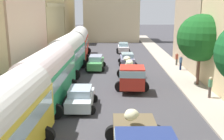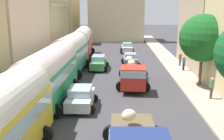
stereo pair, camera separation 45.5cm
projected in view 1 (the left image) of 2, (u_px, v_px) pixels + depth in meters
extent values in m
plane|color=#3C3A3F|center=(112.00, 68.00, 31.23)|extent=(154.00, 154.00, 0.00)
cube|color=#AEAC9F|center=(51.00, 67.00, 31.25)|extent=(2.50, 70.00, 0.14)
cube|color=#A3988A|center=(174.00, 68.00, 31.18)|extent=(2.50, 70.00, 0.14)
cube|color=beige|center=(13.00, 35.00, 28.66)|extent=(4.50, 13.05, 8.08)
cube|color=tan|center=(45.00, 30.00, 41.67)|extent=(4.16, 12.94, 7.02)
cube|color=#C0B582|center=(44.00, 5.00, 40.79)|extent=(4.57, 12.94, 0.49)
cube|color=tan|center=(62.00, 14.00, 54.86)|extent=(4.16, 13.49, 11.20)
cube|color=tan|center=(207.00, 26.00, 30.64)|extent=(4.89, 10.52, 9.70)
cube|color=beige|center=(113.00, 15.00, 55.67)|extent=(11.11, 7.89, 10.58)
cylinder|color=black|center=(4.00, 135.00, 13.89)|extent=(1.00, 0.35, 1.00)
cylinder|color=black|center=(47.00, 136.00, 13.79)|extent=(1.00, 0.35, 1.00)
cube|color=#299B62|center=(50.00, 81.00, 19.67)|extent=(2.66, 9.64, 2.39)
cylinder|color=silver|center=(49.00, 65.00, 19.39)|extent=(2.61, 9.44, 2.39)
cube|color=#99B7C6|center=(49.00, 74.00, 19.55)|extent=(2.70, 8.87, 0.76)
cylinder|color=black|center=(46.00, 85.00, 22.87)|extent=(1.00, 0.35, 1.00)
cylinder|color=black|center=(73.00, 85.00, 22.81)|extent=(1.00, 0.35, 1.00)
cylinder|color=black|center=(21.00, 111.00, 17.09)|extent=(1.00, 0.35, 1.00)
cylinder|color=black|center=(57.00, 111.00, 17.03)|extent=(1.00, 0.35, 1.00)
cube|color=#338C69|center=(69.00, 58.00, 28.42)|extent=(2.82, 8.43, 2.40)
cylinder|color=silver|center=(69.00, 47.00, 28.15)|extent=(2.76, 8.26, 2.44)
cube|color=#99B7C6|center=(69.00, 53.00, 28.30)|extent=(2.84, 7.77, 0.77)
cylinder|color=black|center=(64.00, 64.00, 31.27)|extent=(1.00, 0.35, 1.00)
cylinder|color=black|center=(84.00, 64.00, 31.16)|extent=(1.00, 0.35, 1.00)
cylinder|color=black|center=(53.00, 75.00, 26.24)|extent=(1.00, 0.35, 1.00)
cylinder|color=black|center=(76.00, 75.00, 26.14)|extent=(1.00, 0.35, 1.00)
cube|color=red|center=(80.00, 46.00, 37.17)|extent=(2.88, 9.54, 2.45)
cylinder|color=silver|center=(79.00, 37.00, 36.89)|extent=(2.83, 9.35, 2.37)
cube|color=#99B7C6|center=(80.00, 42.00, 37.05)|extent=(2.89, 8.79, 0.78)
cylinder|color=black|center=(74.00, 51.00, 40.25)|extent=(1.00, 0.35, 1.00)
cylinder|color=black|center=(89.00, 51.00, 40.35)|extent=(1.00, 0.35, 1.00)
cylinder|color=black|center=(69.00, 58.00, 34.57)|extent=(1.00, 0.35, 1.00)
cylinder|color=black|center=(87.00, 58.00, 34.67)|extent=(1.00, 0.35, 1.00)
cube|color=brown|center=(138.00, 136.00, 13.30)|extent=(2.34, 4.58, 0.55)
ellipsoid|color=beige|center=(132.00, 137.00, 12.14)|extent=(0.98, 0.91, 0.48)
ellipsoid|color=beige|center=(138.00, 134.00, 12.29)|extent=(0.60, 0.76, 0.57)
ellipsoid|color=beige|center=(138.00, 138.00, 12.11)|extent=(0.80, 1.01, 0.45)
ellipsoid|color=beige|center=(132.00, 115.00, 13.44)|extent=(0.96, 0.91, 0.57)
ellipsoid|color=beige|center=(133.00, 114.00, 13.78)|extent=(0.89, 0.79, 0.52)
cylinder|color=black|center=(157.00, 134.00, 14.16)|extent=(0.90, 0.32, 0.90)
cylinder|color=black|center=(114.00, 134.00, 14.14)|extent=(0.90, 0.32, 0.90)
cube|color=#B4291E|center=(133.00, 77.00, 22.01)|extent=(2.13, 2.24, 1.76)
cube|color=#99B7C6|center=(133.00, 72.00, 21.90)|extent=(2.17, 2.33, 0.56)
cube|color=brown|center=(132.00, 73.00, 25.83)|extent=(2.31, 5.55, 0.55)
ellipsoid|color=beige|center=(128.00, 67.00, 26.34)|extent=(1.02, 0.83, 0.44)
ellipsoid|color=beige|center=(128.00, 66.00, 26.27)|extent=(0.64, 0.81, 0.59)
ellipsoid|color=beige|center=(136.00, 68.00, 25.71)|extent=(1.04, 0.98, 0.45)
ellipsoid|color=silver|center=(131.00, 63.00, 25.97)|extent=(0.97, 1.09, 0.59)
ellipsoid|color=beige|center=(137.00, 69.00, 23.75)|extent=(1.18, 1.09, 0.54)
ellipsoid|color=beige|center=(137.00, 68.00, 24.41)|extent=(0.79, 0.61, 0.45)
ellipsoid|color=beige|center=(128.00, 58.00, 27.09)|extent=(0.91, 1.07, 0.47)
cylinder|color=black|center=(145.00, 87.00, 22.41)|extent=(0.90, 0.31, 0.90)
cylinder|color=black|center=(121.00, 86.00, 22.53)|extent=(0.90, 0.31, 0.90)
cylinder|color=black|center=(142.00, 74.00, 26.83)|extent=(0.90, 0.31, 0.90)
cylinder|color=black|center=(122.00, 73.00, 26.94)|extent=(0.90, 0.31, 0.90)
cube|color=gray|center=(128.00, 60.00, 32.83)|extent=(1.67, 3.78, 0.72)
cube|color=#96B6C2|center=(128.00, 55.00, 32.69)|extent=(1.44, 1.97, 0.49)
cylinder|color=black|center=(136.00, 64.00, 31.78)|extent=(0.60, 0.21, 0.60)
cylinder|color=black|center=(122.00, 64.00, 31.76)|extent=(0.60, 0.21, 0.60)
cylinder|color=black|center=(134.00, 61.00, 34.04)|extent=(0.60, 0.21, 0.60)
cylinder|color=black|center=(121.00, 61.00, 34.02)|extent=(0.60, 0.21, 0.60)
cube|color=silver|center=(124.00, 49.00, 41.45)|extent=(1.59, 3.77, 0.80)
cube|color=#8DB5C2|center=(125.00, 44.00, 41.29)|extent=(1.40, 1.96, 0.51)
cylinder|color=black|center=(130.00, 52.00, 40.39)|extent=(0.60, 0.21, 0.60)
cylinder|color=black|center=(120.00, 52.00, 40.40)|extent=(0.60, 0.21, 0.60)
cylinder|color=black|center=(129.00, 50.00, 42.66)|extent=(0.60, 0.21, 0.60)
cylinder|color=black|center=(119.00, 50.00, 42.67)|extent=(0.60, 0.21, 0.60)
cube|color=silver|center=(82.00, 99.00, 18.83)|extent=(1.73, 3.68, 0.72)
cube|color=#9BAFC1|center=(81.00, 91.00, 18.69)|extent=(1.52, 1.92, 0.53)
cylinder|color=black|center=(72.00, 98.00, 20.02)|extent=(0.60, 0.21, 0.60)
cylinder|color=black|center=(95.00, 99.00, 20.01)|extent=(0.60, 0.21, 0.60)
cylinder|color=black|center=(67.00, 110.00, 17.81)|extent=(0.60, 0.21, 0.60)
cylinder|color=black|center=(93.00, 110.00, 17.79)|extent=(0.60, 0.21, 0.60)
cube|color=#499B52|center=(97.00, 64.00, 30.53)|extent=(1.69, 4.32, 0.80)
cube|color=#A1AECD|center=(97.00, 58.00, 30.37)|extent=(1.45, 2.26, 0.53)
cylinder|color=black|center=(92.00, 64.00, 31.93)|extent=(0.60, 0.21, 0.60)
cylinder|color=black|center=(105.00, 64.00, 31.88)|extent=(0.60, 0.21, 0.60)
cylinder|color=black|center=(89.00, 69.00, 29.35)|extent=(0.60, 0.21, 0.60)
cylinder|color=black|center=(103.00, 69.00, 29.30)|extent=(0.60, 0.21, 0.60)
cylinder|color=#4A4A43|center=(178.00, 66.00, 32.16)|extent=(0.19, 0.19, 0.14)
cylinder|color=#4A4A43|center=(178.00, 62.00, 32.05)|extent=(0.30, 0.30, 0.78)
cylinder|color=brown|center=(178.00, 57.00, 31.90)|extent=(0.46, 0.46, 0.53)
sphere|color=tan|center=(178.00, 54.00, 31.81)|extent=(0.21, 0.21, 0.21)
cylinder|color=#182444|center=(181.00, 70.00, 29.77)|extent=(0.19, 0.19, 0.14)
cylinder|color=#182444|center=(182.00, 66.00, 29.65)|extent=(0.32, 0.32, 0.84)
cylinder|color=#436388|center=(182.00, 60.00, 29.49)|extent=(0.49, 0.49, 0.54)
sphere|color=tan|center=(182.00, 57.00, 29.40)|extent=(0.23, 0.23, 0.23)
cylinder|color=#4B3E3B|center=(210.00, 99.00, 20.66)|extent=(0.17, 0.17, 0.14)
cylinder|color=#4B3E3B|center=(211.00, 92.00, 20.54)|extent=(0.24, 0.24, 0.89)
cylinder|color=#457C58|center=(212.00, 83.00, 20.37)|extent=(0.36, 0.36, 0.55)
sphere|color=tan|center=(212.00, 78.00, 20.28)|extent=(0.24, 0.24, 0.24)
cylinder|color=brown|center=(200.00, 71.00, 23.96)|extent=(0.25, 0.25, 2.82)
sphere|color=#18541F|center=(202.00, 38.00, 23.27)|extent=(4.16, 4.16, 4.16)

